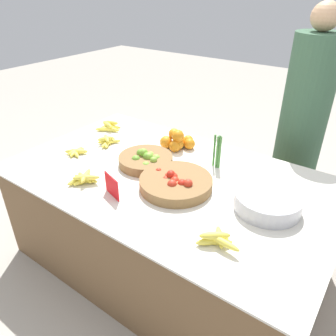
{
  "coord_description": "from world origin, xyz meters",
  "views": [
    {
      "loc": [
        0.95,
        -1.31,
        1.65
      ],
      "look_at": [
        0.0,
        0.0,
        0.72
      ],
      "focal_mm": 35.0,
      "sensor_mm": 36.0,
      "label": 1
    }
  ],
  "objects_px": {
    "metal_bowl": "(268,202)",
    "vendor_person": "(300,132)",
    "price_sign": "(112,186)",
    "lime_bowl": "(146,160)",
    "tomato_basket": "(176,183)"
  },
  "relations": [
    {
      "from": "lime_bowl",
      "to": "price_sign",
      "type": "distance_m",
      "value": 0.37
    },
    {
      "from": "lime_bowl",
      "to": "metal_bowl",
      "type": "xyz_separation_m",
      "value": [
        0.77,
        0.0,
        0.01
      ]
    },
    {
      "from": "price_sign",
      "to": "vendor_person",
      "type": "distance_m",
      "value": 1.42
    },
    {
      "from": "price_sign",
      "to": "lime_bowl",
      "type": "bearing_deg",
      "value": 119.13
    },
    {
      "from": "metal_bowl",
      "to": "price_sign",
      "type": "bearing_deg",
      "value": -152.4
    },
    {
      "from": "metal_bowl",
      "to": "vendor_person",
      "type": "height_order",
      "value": "vendor_person"
    },
    {
      "from": "price_sign",
      "to": "vendor_person",
      "type": "relative_size",
      "value": 0.09
    },
    {
      "from": "tomato_basket",
      "to": "vendor_person",
      "type": "relative_size",
      "value": 0.26
    },
    {
      "from": "metal_bowl",
      "to": "price_sign",
      "type": "distance_m",
      "value": 0.79
    },
    {
      "from": "vendor_person",
      "to": "tomato_basket",
      "type": "bearing_deg",
      "value": -108.79
    },
    {
      "from": "metal_bowl",
      "to": "lime_bowl",
      "type": "bearing_deg",
      "value": -179.83
    },
    {
      "from": "tomato_basket",
      "to": "metal_bowl",
      "type": "xyz_separation_m",
      "value": [
        0.47,
        0.11,
        0.01
      ]
    },
    {
      "from": "lime_bowl",
      "to": "tomato_basket",
      "type": "height_order",
      "value": "lime_bowl"
    },
    {
      "from": "lime_bowl",
      "to": "price_sign",
      "type": "bearing_deg",
      "value": -78.99
    },
    {
      "from": "metal_bowl",
      "to": "vendor_person",
      "type": "distance_m",
      "value": 0.94
    }
  ]
}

